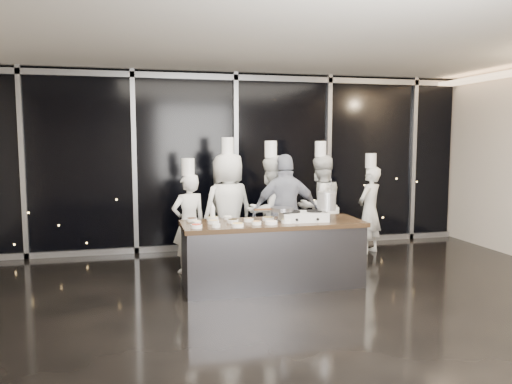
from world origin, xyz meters
TOP-DOWN VIEW (x-y plane):
  - ground at (0.00, 0.00)m, footprint 9.00×9.00m
  - room_shell at (0.18, 0.00)m, footprint 9.02×7.02m
  - window_wall at (0.00, 3.43)m, footprint 8.90×0.11m
  - demo_counter at (0.00, 0.90)m, footprint 2.46×0.86m
  - stove at (0.42, 0.85)m, footprint 0.64×0.43m
  - frying_pan at (0.11, 0.88)m, footprint 0.55×0.33m
  - stock_pot at (0.74, 0.83)m, footprint 0.27×0.27m
  - prep_bowls at (-0.52, 0.88)m, footprint 1.38×0.75m
  - squeeze_bottle at (-0.78, 1.20)m, footprint 0.07×0.07m
  - chef_far_left at (-1.03, 1.91)m, footprint 0.64×0.52m
  - chef_left at (-0.39, 2.10)m, footprint 1.03×0.84m
  - chef_center at (0.27, 1.98)m, footprint 1.04×0.94m
  - guest at (0.44, 1.73)m, footprint 1.07×0.50m
  - chef_right at (1.21, 2.29)m, footprint 1.00×0.88m
  - chef_side at (2.20, 2.44)m, footprint 0.67×0.61m

SIDE VIEW (x-z plane):
  - ground at x=0.00m, z-range 0.00..0.00m
  - demo_counter at x=0.00m, z-range 0.00..0.90m
  - chef_far_left at x=-1.03m, z-range -0.09..1.64m
  - chef_side at x=2.20m, z-range -0.09..1.67m
  - chef_right at x=1.21m, z-range -0.11..1.87m
  - chef_center at x=0.27m, z-range -0.11..1.87m
  - guest at x=0.44m, z-range 0.00..1.78m
  - chef_left at x=-0.39m, z-range -0.10..1.93m
  - prep_bowls at x=-0.52m, z-range 0.90..0.95m
  - stove at x=0.42m, z-range 0.89..1.03m
  - squeeze_bottle at x=-0.78m, z-range 0.89..1.14m
  - frying_pan at x=0.11m, z-range 1.04..1.09m
  - stock_pot at x=0.74m, z-range 1.04..1.29m
  - window_wall at x=0.00m, z-range 0.00..3.20m
  - room_shell at x=0.18m, z-range 0.64..3.85m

